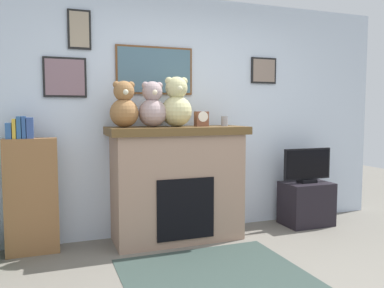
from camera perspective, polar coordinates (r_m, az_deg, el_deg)
back_wall at (r=4.40m, az=-1.82°, el=4.20°), size 5.20×0.15×2.60m
fireplace at (r=4.12m, az=-2.16°, el=-5.69°), size 1.44×0.59×1.19m
bookshelf at (r=3.99m, az=-22.46°, el=-6.59°), size 0.48×0.16×1.31m
tv_stand at (r=4.90m, az=16.34°, el=-8.34°), size 0.56×0.40×0.51m
television at (r=4.82m, az=16.48°, el=-3.10°), size 0.63×0.14×0.41m
area_rug at (r=3.44m, az=3.06°, el=-18.28°), size 1.50×1.17×0.01m
candle_jar at (r=4.23m, az=4.77°, el=3.35°), size 0.07×0.07×0.11m
mantel_clock at (r=4.12m, az=1.39°, el=3.69°), size 0.14×0.10×0.16m
teddy_bear_cream at (r=3.89m, az=-9.88°, el=5.41°), size 0.28×0.28×0.46m
teddy_bear_tan at (r=3.96m, az=-5.79°, el=5.46°), size 0.28×0.28×0.46m
teddy_bear_grey at (r=4.03m, az=-2.27°, el=5.81°), size 0.32×0.32×0.51m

